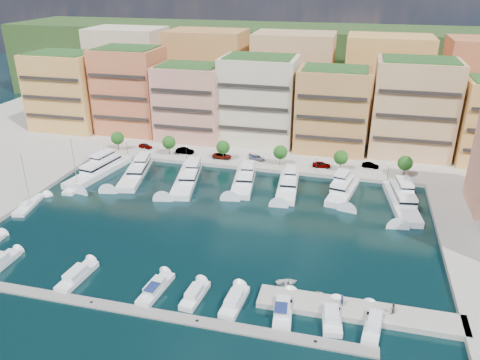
{
  "coord_description": "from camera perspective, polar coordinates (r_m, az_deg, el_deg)",
  "views": [
    {
      "loc": [
        26.1,
        -83.14,
        49.18
      ],
      "look_at": [
        2.62,
        10.42,
        6.0
      ],
      "focal_mm": 35.0,
      "sensor_mm": 36.0,
      "label": 1
    }
  ],
  "objects": [
    {
      "name": "sailboat_1",
      "position": [
        117.27,
        -24.37,
        -2.83
      ],
      "size": [
        4.75,
        10.87,
        13.2
      ],
      "color": "white",
      "rests_on": "ground"
    },
    {
      "name": "cruiser_0",
      "position": [
        96.82,
        -27.26,
        -9.05
      ],
      "size": [
        2.82,
        8.64,
        2.55
      ],
      "color": "white",
      "rests_on": "ground"
    },
    {
      "name": "ground",
      "position": [
        100.06,
        -2.92,
        -5.36
      ],
      "size": [
        400.0,
        400.0,
        0.0
      ],
      "primitive_type": "plane",
      "color": "black",
      "rests_on": "ground"
    },
    {
      "name": "lamppost_2",
      "position": [
        125.75,
        1.15,
        2.97
      ],
      "size": [
        0.3,
        0.3,
        4.2
      ],
      "color": "black",
      "rests_on": "north_quay"
    },
    {
      "name": "apartment_0",
      "position": [
        165.81,
        -20.41,
        10.14
      ],
      "size": [
        22.0,
        16.5,
        24.8
      ],
      "color": "#E6AE54",
      "rests_on": "north_quay"
    },
    {
      "name": "cruiser_2",
      "position": [
        87.93,
        -19.26,
        -11.02
      ],
      "size": [
        3.49,
        9.29,
        2.55
      ],
      "color": "white",
      "rests_on": "ground"
    },
    {
      "name": "lamppost_0",
      "position": [
        137.79,
        -13.64,
        4.2
      ],
      "size": [
        0.3,
        0.3,
        4.2
      ],
      "color": "black",
      "rests_on": "north_quay"
    },
    {
      "name": "tree_1",
      "position": [
        134.5,
        -8.67,
        4.54
      ],
      "size": [
        3.8,
        3.8,
        5.65
      ],
      "color": "#473323",
      "rests_on": "north_quay"
    },
    {
      "name": "cruiser_6",
      "position": [
        77.7,
        -0.7,
        -14.63
      ],
      "size": [
        3.34,
        8.25,
        2.55
      ],
      "color": "white",
      "rests_on": "ground"
    },
    {
      "name": "lamppost_3",
      "position": [
        123.27,
        9.33,
        2.2
      ],
      "size": [
        0.3,
        0.3,
        4.2
      ],
      "color": "black",
      "rests_on": "north_quay"
    },
    {
      "name": "backblock_1",
      "position": [
        168.54,
        -3.95,
        12.71
      ],
      "size": [
        26.0,
        18.0,
        30.0
      ],
      "primitive_type": "cube",
      "color": "#BD7A47",
      "rests_on": "north_quay"
    },
    {
      "name": "hillside",
      "position": [
        201.01,
        6.29,
        9.81
      ],
      "size": [
        240.0,
        40.0,
        58.0
      ],
      "primitive_type": "cube",
      "color": "#1A3616",
      "rests_on": "ground"
    },
    {
      "name": "backblock_2",
      "position": [
        161.99,
        6.45,
        12.15
      ],
      "size": [
        26.0,
        18.0,
        30.0
      ],
      "primitive_type": "cube",
      "color": "#E2AA77",
      "rests_on": "north_quay"
    },
    {
      "name": "tender_0",
      "position": [
        82.46,
        5.71,
        -12.3
      ],
      "size": [
        4.49,
        3.95,
        0.77
      ],
      "primitive_type": "imported",
      "rotation": [
        0.0,
        0.0,
        1.99
      ],
      "color": "silver",
      "rests_on": "ground"
    },
    {
      "name": "backblock_3",
      "position": [
        160.85,
        17.28,
        11.15
      ],
      "size": [
        26.0,
        18.0,
        30.0
      ],
      "primitive_type": "cube",
      "color": "#E6AE54",
      "rests_on": "north_quay"
    },
    {
      "name": "yacht_5",
      "position": [
        115.28,
        12.42,
        -1.08
      ],
      "size": [
        7.58,
        16.57,
        7.3
      ],
      "color": "white",
      "rests_on": "ground"
    },
    {
      "name": "cruiser_9",
      "position": [
        76.35,
        15.94,
        -16.58
      ],
      "size": [
        3.57,
        9.08,
        2.55
      ],
      "color": "white",
      "rests_on": "ground"
    },
    {
      "name": "yacht_6",
      "position": [
        113.86,
        19.08,
        -2.23
      ],
      "size": [
        7.85,
        21.56,
        7.3
      ],
      "color": "white",
      "rests_on": "ground"
    },
    {
      "name": "cruiser_4",
      "position": [
        81.52,
        -10.27,
        -12.95
      ],
      "size": [
        3.49,
        9.3,
        2.66
      ],
      "color": "white",
      "rests_on": "ground"
    },
    {
      "name": "cruiser_7",
      "position": [
        76.47,
        5.28,
        -15.48
      ],
      "size": [
        3.59,
        8.96,
        2.66
      ],
      "color": "white",
      "rests_on": "ground"
    },
    {
      "name": "north_quay",
      "position": [
        155.45,
        3.71,
        5.62
      ],
      "size": [
        220.0,
        64.0,
        2.0
      ],
      "primitive_type": "cube",
      "color": "#9E998E",
      "rests_on": "ground"
    },
    {
      "name": "car_2",
      "position": [
        131.46,
        -2.22,
        2.95
      ],
      "size": [
        5.42,
        2.53,
        1.5
      ],
      "primitive_type": "imported",
      "rotation": [
        0.0,
        0.0,
        1.56
      ],
      "color": "gray",
      "rests_on": "north_quay"
    },
    {
      "name": "cruiser_8",
      "position": [
        76.12,
        11.09,
        -16.14
      ],
      "size": [
        3.77,
        8.09,
        2.55
      ],
      "color": "white",
      "rests_on": "ground"
    },
    {
      "name": "lamppost_1",
      "position": [
        130.67,
        -6.58,
        3.64
      ],
      "size": [
        0.3,
        0.3,
        4.2
      ],
      "color": "black",
      "rests_on": "north_quay"
    },
    {
      "name": "tender_1",
      "position": [
        80.71,
        9.49,
        -13.42
      ],
      "size": [
        2.0,
        1.83,
        0.89
      ],
      "primitive_type": "imported",
      "rotation": [
        0.0,
        0.0,
        1.82
      ],
      "color": "beige",
      "rests_on": "ground"
    },
    {
      "name": "car_5",
      "position": [
        129.81,
        15.61,
        1.74
      ],
      "size": [
        4.51,
        2.12,
        1.43
      ],
      "primitive_type": "imported",
      "rotation": [
        0.0,
        0.0,
        1.43
      ],
      "color": "gray",
      "rests_on": "north_quay"
    },
    {
      "name": "apartment_1",
      "position": [
        156.17,
        -13.22,
        10.59
      ],
      "size": [
        20.0,
        16.5,
        26.8
      ],
      "color": "#CA7143",
      "rests_on": "north_quay"
    },
    {
      "name": "yacht_4",
      "position": [
        115.56,
        5.87,
        -0.61
      ],
      "size": [
        5.87,
        17.66,
        7.3
      ],
      "color": "white",
      "rests_on": "ground"
    },
    {
      "name": "yacht_0",
      "position": [
        129.48,
        -16.67,
        1.31
      ],
      "size": [
        8.69,
        22.84,
        7.3
      ],
      "color": "white",
      "rests_on": "ground"
    },
    {
      "name": "tree_4",
      "position": [
        124.84,
        12.2,
        2.7
      ],
      "size": [
        3.8,
        3.8,
        5.65
      ],
      "color": "#473323",
      "rests_on": "north_quay"
    },
    {
      "name": "person_0",
      "position": [
        77.46,
        12.34,
        -14.1
      ],
      "size": [
        0.81,
        0.84,
        1.95
      ],
      "primitive_type": "imported",
      "rotation": [
        0.0,
        0.0,
        2.27
      ],
      "color": "#252A4A",
      "rests_on": "finger_pier"
    },
    {
      "name": "apartment_3",
      "position": [
        142.48,
        2.3,
        9.72
      ],
      "size": [
        22.0,
        16.5,
        25.8
      ],
      "color": "beige",
      "rests_on": "north_quay"
    },
    {
      "name": "car_1",
      "position": [
        135.91,
        -6.74,
        3.56
      ],
      "size": [
        5.17,
        1.82,
        1.7
      ],
      "primitive_type": "imported",
      "rotation": [
        0.0,
        0.0,
        1.57
      ],
      "color": "gray",
      "rests_on": "north_quay"
    },
    {
      "name": "finger_pier",
      "position": [
        78.56,
        14.28,
        -15.54
      ],
      "size": [
        32.0,
        5.0,
        2.0
      ],
      "primitive_type": "cube",
      "color": "#9E998E",
      "rests_on": "ground"
    },
    {
      "name": "yacht_1",
      "position": [
        125.56,
        -12.53,
        0.99
      ],
      "size": [
        8.8,
        20.97,
        7.3
      ],
      "color": "white",
      "rests_on": "ground"
    },
    {
      "name": "cruiser_5",
      "position": [
        79.34,
        -5.55,
        -13.82
      ],
      "size": [
        3.15,
        7.71,
        2.55
      ],
      "color": "white",
      "rests_on": "ground"
    },
    {
      "name": "lamppost_4",
      "position": [
        123.41,
        17.66,
        1.36
      ],
      "size": [
        0.3,
        0.3,
        4.2
      ],
      "color": "black",
      "rests_on": "north_quay"
    },
    {
      "name": "apartment_5",
      "position": [
        140.46,
        20.34,
        8.25
      ],
      "size": [
        22.0,
        16.5,
        26.8
      ],
      "color": "#E2AA77",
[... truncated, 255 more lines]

